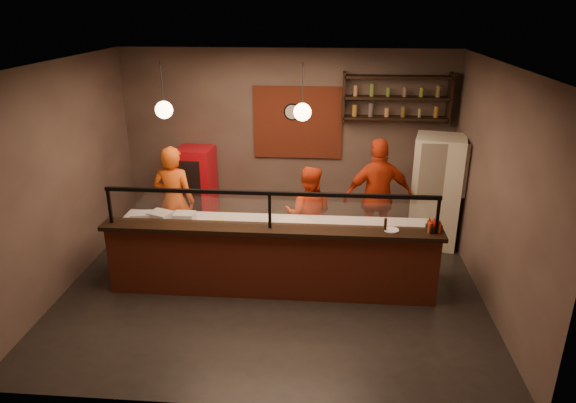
# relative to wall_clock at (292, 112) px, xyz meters

# --- Properties ---
(floor) EXTENTS (6.00, 6.00, 0.00)m
(floor) POSITION_rel_wall_clock_xyz_m (-0.10, -2.46, -2.10)
(floor) COLOR black
(floor) RESTS_ON ground
(ceiling) EXTENTS (6.00, 6.00, 0.00)m
(ceiling) POSITION_rel_wall_clock_xyz_m (-0.10, -2.46, 1.10)
(ceiling) COLOR #36302A
(ceiling) RESTS_ON wall_back
(wall_back) EXTENTS (6.00, 0.00, 6.00)m
(wall_back) POSITION_rel_wall_clock_xyz_m (-0.10, 0.04, -0.50)
(wall_back) COLOR brown
(wall_back) RESTS_ON floor
(wall_left) EXTENTS (0.00, 5.00, 5.00)m
(wall_left) POSITION_rel_wall_clock_xyz_m (-3.10, -2.46, -0.50)
(wall_left) COLOR brown
(wall_left) RESTS_ON floor
(wall_right) EXTENTS (0.00, 5.00, 5.00)m
(wall_right) POSITION_rel_wall_clock_xyz_m (2.90, -2.46, -0.50)
(wall_right) COLOR brown
(wall_right) RESTS_ON floor
(wall_front) EXTENTS (6.00, 0.00, 6.00)m
(wall_front) POSITION_rel_wall_clock_xyz_m (-0.10, -4.96, -0.50)
(wall_front) COLOR brown
(wall_front) RESTS_ON floor
(brick_patch) EXTENTS (1.60, 0.04, 1.30)m
(brick_patch) POSITION_rel_wall_clock_xyz_m (0.10, 0.01, -0.20)
(brick_patch) COLOR #983A21
(brick_patch) RESTS_ON wall_back
(service_counter) EXTENTS (4.60, 0.25, 1.00)m
(service_counter) POSITION_rel_wall_clock_xyz_m (-0.10, -2.76, -1.60)
(service_counter) COLOR #983A21
(service_counter) RESTS_ON floor
(counter_ledge) EXTENTS (4.70, 0.37, 0.06)m
(counter_ledge) POSITION_rel_wall_clock_xyz_m (-0.10, -2.76, -1.07)
(counter_ledge) COLOR black
(counter_ledge) RESTS_ON service_counter
(worktop_cabinet) EXTENTS (4.60, 0.75, 0.85)m
(worktop_cabinet) POSITION_rel_wall_clock_xyz_m (-0.10, -2.26, -1.68)
(worktop_cabinet) COLOR gray
(worktop_cabinet) RESTS_ON floor
(worktop) EXTENTS (4.60, 0.75, 0.05)m
(worktop) POSITION_rel_wall_clock_xyz_m (-0.10, -2.26, -1.23)
(worktop) COLOR silver
(worktop) RESTS_ON worktop_cabinet
(sneeze_guard) EXTENTS (4.50, 0.05, 0.52)m
(sneeze_guard) POSITION_rel_wall_clock_xyz_m (-0.10, -2.76, -0.73)
(sneeze_guard) COLOR white
(sneeze_guard) RESTS_ON counter_ledge
(wall_shelving) EXTENTS (1.84, 0.28, 0.85)m
(wall_shelving) POSITION_rel_wall_clock_xyz_m (1.80, -0.14, 0.30)
(wall_shelving) COLOR black
(wall_shelving) RESTS_ON wall_back
(wall_clock) EXTENTS (0.30, 0.04, 0.30)m
(wall_clock) POSITION_rel_wall_clock_xyz_m (0.00, 0.00, 0.00)
(wall_clock) COLOR black
(wall_clock) RESTS_ON wall_back
(pendant_left) EXTENTS (0.24, 0.24, 0.77)m
(pendant_left) POSITION_rel_wall_clock_xyz_m (-1.60, -2.26, 0.45)
(pendant_left) COLOR black
(pendant_left) RESTS_ON ceiling
(pendant_right) EXTENTS (0.24, 0.24, 0.77)m
(pendant_right) POSITION_rel_wall_clock_xyz_m (0.30, -2.26, 0.45)
(pendant_right) COLOR black
(pendant_right) RESTS_ON ceiling
(cook_left) EXTENTS (0.70, 0.49, 1.84)m
(cook_left) POSITION_rel_wall_clock_xyz_m (-1.80, -1.54, -1.18)
(cook_left) COLOR #E85A15
(cook_left) RESTS_ON floor
(cook_mid) EXTENTS (0.83, 0.67, 1.59)m
(cook_mid) POSITION_rel_wall_clock_xyz_m (0.38, -1.63, -1.30)
(cook_mid) COLOR red
(cook_mid) RESTS_ON floor
(cook_right) EXTENTS (1.20, 0.66, 1.94)m
(cook_right) POSITION_rel_wall_clock_xyz_m (1.49, -1.21, -1.13)
(cook_right) COLOR red
(cook_right) RESTS_ON floor
(fridge) EXTENTS (0.93, 0.89, 1.89)m
(fridge) POSITION_rel_wall_clock_xyz_m (2.50, -0.79, -1.15)
(fridge) COLOR #E8E5C4
(fridge) RESTS_ON floor
(red_cooler) EXTENTS (0.69, 0.64, 1.48)m
(red_cooler) POSITION_rel_wall_clock_xyz_m (-1.75, -0.31, -1.36)
(red_cooler) COLOR red
(red_cooler) RESTS_ON floor
(pizza_dough) EXTENTS (0.68, 0.68, 0.01)m
(pizza_dough) POSITION_rel_wall_clock_xyz_m (0.19, -2.24, -1.19)
(pizza_dough) COLOR white
(pizza_dough) RESTS_ON worktop
(prep_tub_a) EXTENTS (0.40, 0.36, 0.16)m
(prep_tub_a) POSITION_rel_wall_clock_xyz_m (-1.77, -2.34, -1.12)
(prep_tub_a) COLOR silver
(prep_tub_a) RESTS_ON worktop
(prep_tub_b) EXTENTS (0.30, 0.24, 0.15)m
(prep_tub_b) POSITION_rel_wall_clock_xyz_m (-1.42, -2.31, -1.13)
(prep_tub_b) COLOR silver
(prep_tub_b) RESTS_ON worktop
(prep_tub_c) EXTENTS (0.33, 0.28, 0.14)m
(prep_tub_c) POSITION_rel_wall_clock_xyz_m (-2.06, -2.35, -1.13)
(prep_tub_c) COLOR silver
(prep_tub_c) RESTS_ON worktop
(rolling_pin) EXTENTS (0.31, 0.21, 0.05)m
(rolling_pin) POSITION_rel_wall_clock_xyz_m (-0.99, -2.33, -1.17)
(rolling_pin) COLOR yellow
(rolling_pin) RESTS_ON worktop
(condiment_caddy) EXTENTS (0.22, 0.19, 0.10)m
(condiment_caddy) POSITION_rel_wall_clock_xyz_m (2.10, -2.71, -0.99)
(condiment_caddy) COLOR black
(condiment_caddy) RESTS_ON counter_ledge
(pepper_mill) EXTENTS (0.05, 0.05, 0.18)m
(pepper_mill) POSITION_rel_wall_clock_xyz_m (1.45, -2.74, -0.95)
(pepper_mill) COLOR black
(pepper_mill) RESTS_ON counter_ledge
(small_plate) EXTENTS (0.26, 0.26, 0.01)m
(small_plate) POSITION_rel_wall_clock_xyz_m (1.54, -2.72, -1.03)
(small_plate) COLOR white
(small_plate) RESTS_ON counter_ledge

